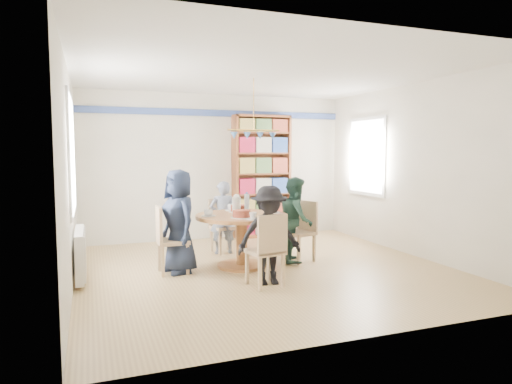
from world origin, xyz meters
name	(u,v)px	position (x,y,z in m)	size (l,w,h in m)	color
ground	(266,269)	(0.00, 0.00, 0.00)	(5.00, 5.00, 0.00)	tan
room_shell	(229,151)	(-0.26, 0.87, 1.65)	(5.00, 5.00, 5.00)	white
radiator	(80,253)	(-2.42, 0.30, 0.35)	(0.12, 1.00, 0.60)	silver
dining_table	(242,228)	(-0.27, 0.26, 0.56)	(1.30, 1.30, 0.75)	brown
chair_left	(167,237)	(-1.32, 0.26, 0.50)	(0.41, 0.41, 0.91)	tan
chair_right	(303,228)	(0.71, 0.30, 0.49)	(0.50, 0.50, 0.90)	tan
chair_far	(222,223)	(-0.26, 1.32, 0.48)	(0.45, 0.45, 0.87)	tan
chair_near	(268,247)	(-0.29, -0.80, 0.49)	(0.45, 0.45, 0.90)	tan
person_left	(179,221)	(-1.16, 0.27, 0.70)	(0.69, 0.45, 1.40)	#182035
person_right	(296,219)	(0.59, 0.29, 0.63)	(0.61, 0.48, 1.26)	#193329
person_far	(223,217)	(-0.29, 1.17, 0.58)	(0.43, 0.28, 1.17)	gray
person_near	(269,235)	(-0.22, -0.67, 0.61)	(0.79, 0.45, 1.22)	black
bookshelf	(261,177)	(0.82, 2.34, 1.14)	(1.11, 0.33, 2.32)	brown
tableware	(239,210)	(-0.29, 0.28, 0.82)	(1.16, 1.16, 0.31)	white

